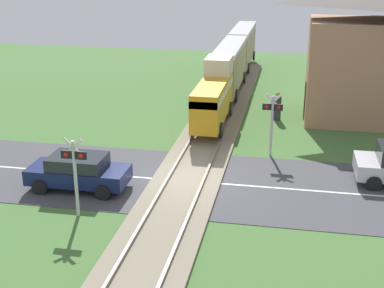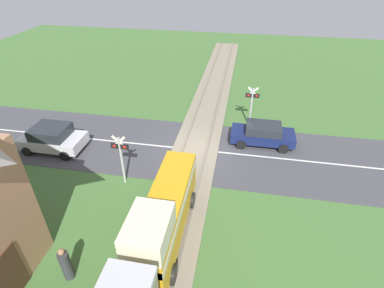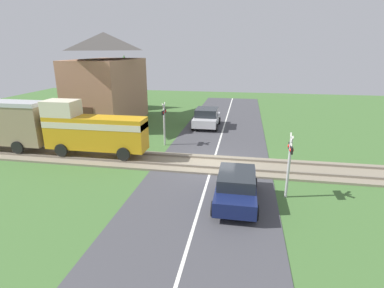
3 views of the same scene
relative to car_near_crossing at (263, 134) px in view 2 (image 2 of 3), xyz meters
name	(u,v)px [view 2 (image 2 of 3)]	position (x,y,z in m)	size (l,w,h in m)	color
ground_plane	(195,150)	(4.00, 1.44, -0.73)	(60.00, 60.00, 0.00)	#426B33
road_surface	(195,150)	(4.00, 1.44, -0.72)	(48.00, 6.40, 0.02)	#424247
track_bed	(195,149)	(4.00, 1.44, -0.66)	(2.80, 48.00, 0.24)	gray
car_near_crossing	(263,134)	(0.00, 0.00, 0.00)	(3.88, 1.81, 1.37)	#141E4C
car_far_side	(52,138)	(12.52, 2.88, 0.08)	(3.75, 2.08, 1.57)	silver
crossing_signal_west_approach	(252,101)	(0.83, -2.16, 1.14)	(0.90, 0.18, 2.90)	#B7B7B7
crossing_signal_east_approach	(121,153)	(7.16, 5.04, 1.14)	(0.90, 0.18, 2.90)	#B7B7B7
pedestrian_by_station	(66,265)	(7.25, 10.60, -0.01)	(0.39, 0.39, 1.57)	#333338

